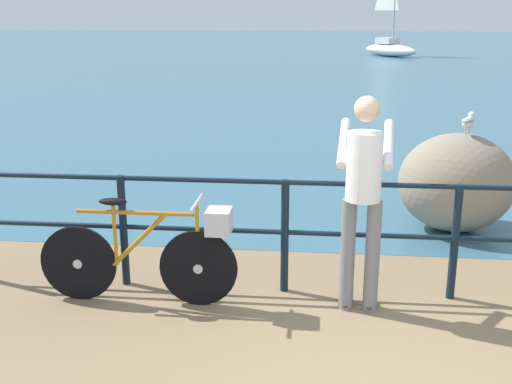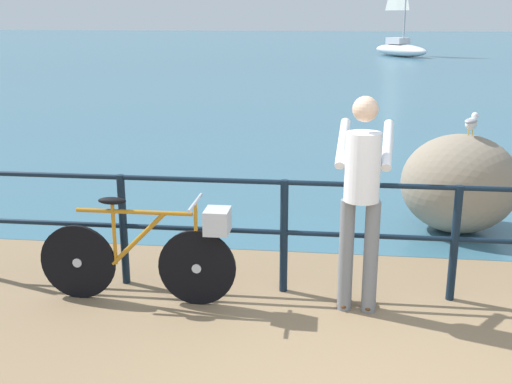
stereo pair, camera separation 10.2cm
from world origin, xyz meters
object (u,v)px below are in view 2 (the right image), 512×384
object	(u,v)px
breakwater_boulder_main	(459,184)
seagull	(472,122)
bicycle	(153,251)
person_at_railing	(361,195)
sailboat	(400,44)

from	to	relation	value
breakwater_boulder_main	seagull	distance (m)	0.70
bicycle	breakwater_boulder_main	world-z (taller)	breakwater_boulder_main
bicycle	seagull	size ratio (longest dim) A/B	5.14
person_at_railing	breakwater_boulder_main	bearing A→B (deg)	-23.64
bicycle	breakwater_boulder_main	size ratio (longest dim) A/B	1.32
person_at_railing	seagull	xyz separation A→B (m)	(1.25, 2.12, 0.26)
seagull	sailboat	size ratio (longest dim) A/B	0.05
bicycle	person_at_railing	size ratio (longest dim) A/B	0.96
bicycle	person_at_railing	world-z (taller)	person_at_railing
seagull	breakwater_boulder_main	bearing A→B (deg)	109.64
bicycle	seagull	world-z (taller)	seagull
seagull	sailboat	world-z (taller)	sailboat
seagull	bicycle	bearing A→B (deg)	153.94
sailboat	bicycle	bearing A→B (deg)	-41.25
seagull	sailboat	xyz separation A→B (m)	(2.29, 31.18, -0.54)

